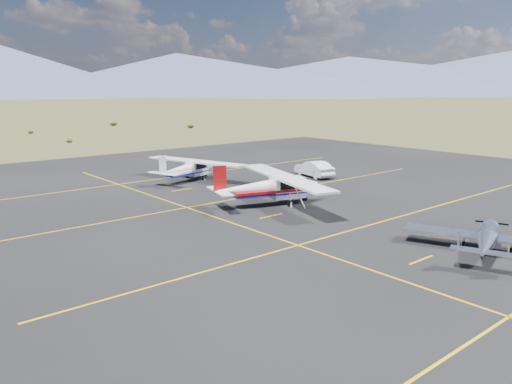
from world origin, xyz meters
name	(u,v)px	position (x,y,z in m)	size (l,w,h in m)	color
ground	(396,233)	(0.00, 0.00, 0.00)	(1600.00, 1600.00, 0.00)	#383D1C
apron	(309,210)	(0.00, 7.00, 0.00)	(72.00, 72.00, 0.02)	black
aircraft_low_wing	(487,237)	(0.36, -5.08, 0.88)	(6.22, 8.34, 1.84)	silver
aircraft_cessna	(270,186)	(-1.03, 9.91, 1.36)	(8.17, 11.98, 3.06)	white
aircraft_plain	(188,168)	(-0.46, 21.51, 1.17)	(6.96, 10.29, 2.62)	white
sedan	(314,169)	(9.71, 15.76, 0.75)	(1.58, 4.52, 1.49)	silver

